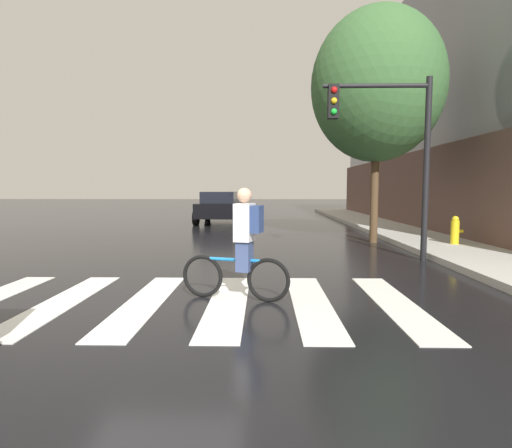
% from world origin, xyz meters
% --- Properties ---
extents(ground_plane, '(120.00, 120.00, 0.00)m').
position_xyz_m(ground_plane, '(0.00, 0.00, 0.00)').
color(ground_plane, black).
extents(crosswalk_stripes, '(7.90, 3.26, 0.01)m').
position_xyz_m(crosswalk_stripes, '(-0.17, 0.00, 0.01)').
color(crosswalk_stripes, silver).
rests_on(crosswalk_stripes, ground).
extents(sedan_mid, '(2.26, 4.52, 1.53)m').
position_xyz_m(sedan_mid, '(-0.54, 14.09, 0.79)').
color(sedan_mid, black).
rests_on(sedan_mid, ground).
extents(cyclist, '(1.67, 0.50, 1.69)m').
position_xyz_m(cyclist, '(1.27, 0.17, 0.84)').
color(cyclist, black).
rests_on(cyclist, ground).
extents(traffic_light_near, '(2.47, 0.28, 4.20)m').
position_xyz_m(traffic_light_near, '(4.50, 3.62, 2.86)').
color(traffic_light_near, black).
rests_on(traffic_light_near, ground).
extents(fire_hydrant, '(0.33, 0.22, 0.78)m').
position_xyz_m(fire_hydrant, '(6.88, 5.41, 0.53)').
color(fire_hydrant, gold).
rests_on(fire_hydrant, sidewalk).
extents(street_tree_near, '(3.98, 3.98, 7.08)m').
position_xyz_m(street_tree_near, '(5.02, 6.81, 4.78)').
color(street_tree_near, '#4C3823').
rests_on(street_tree_near, ground).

